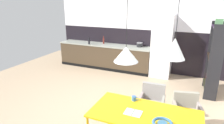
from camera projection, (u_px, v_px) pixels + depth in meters
ground_plane at (94, 115)px, 4.23m from camera, size 8.77×8.77×0.00m
back_wall_splashback_dark at (138, 49)px, 6.91m from camera, size 6.07×0.12×1.45m
back_wall_panel_upper at (139, 8)px, 6.47m from camera, size 6.07×0.12×1.45m
kitchen_counter at (104, 56)px, 7.12m from camera, size 3.48×0.63×0.88m
refrigerator_column at (162, 46)px, 6.17m from camera, size 0.64×0.60×2.00m
dining_table at (145, 116)px, 2.99m from camera, size 1.69×0.86×0.73m
armchair_by_stool at (152, 99)px, 3.86m from camera, size 0.51×0.49×0.80m
armchair_far_side at (186, 108)px, 3.60m from camera, size 0.58×0.57×0.75m
fruit_bowl at (162, 124)px, 2.65m from camera, size 0.29×0.29×0.07m
open_book at (133, 113)px, 2.98m from camera, size 0.26×0.20×0.02m
mug_glass_clear at (134, 98)px, 3.34m from camera, size 0.12×0.08×0.08m
cooking_pot at (140, 45)px, 6.59m from camera, size 0.21×0.21×0.17m
bottle_vinegar_dark at (89, 41)px, 6.98m from camera, size 0.07×0.07×0.27m
bottle_oil_tall at (104, 41)px, 7.05m from camera, size 0.06×0.06×0.28m
open_shelf_unit at (214, 58)px, 4.96m from camera, size 0.30×0.89×1.97m
pendant_lamp_over_table_near at (126, 54)px, 2.84m from camera, size 0.37×0.37×1.33m
pendant_lamp_over_table_far at (174, 49)px, 2.51m from camera, size 0.29×0.29×1.19m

